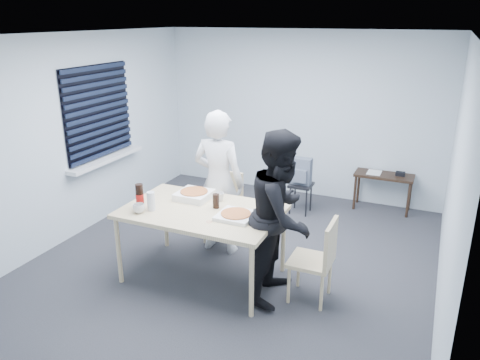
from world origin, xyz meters
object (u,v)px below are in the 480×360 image
at_px(person_black, 281,216).
at_px(mug_a, 139,208).
at_px(dining_table, 202,215).
at_px(chair_far, 225,201).
at_px(soda_bottle, 140,197).
at_px(backpack, 301,172).
at_px(mug_b, 220,197).
at_px(side_table, 384,179).
at_px(chair_right, 319,256).
at_px(person_white, 219,183).
at_px(stool, 301,191).

xyz_separation_m(person_black, mug_a, (-1.46, -0.37, -0.02)).
height_order(dining_table, mug_a, mug_a).
height_order(chair_far, soda_bottle, soda_bottle).
distance_m(mug_a, soda_bottle, 0.14).
bearing_deg(person_black, chair_far, 48.71).
distance_m(backpack, mug_b, 1.93).
distance_m(side_table, mug_b, 2.92).
distance_m(chair_right, mug_b, 1.30).
height_order(person_black, mug_b, person_black).
distance_m(chair_right, person_black, 0.55).
relative_size(dining_table, person_white, 0.95).
xyz_separation_m(side_table, backpack, (-1.09, -0.61, 0.16)).
distance_m(dining_table, stool, 2.28).
bearing_deg(mug_a, person_white, 66.40).
height_order(dining_table, backpack, backpack).
height_order(dining_table, person_white, person_white).
distance_m(person_white, mug_b, 0.41).
height_order(backpack, mug_a, mug_a).
distance_m(person_black, soda_bottle, 1.53).
distance_m(person_white, soda_bottle, 1.04).
distance_m(dining_table, side_table, 3.21).
bearing_deg(mug_a, dining_table, 30.93).
distance_m(dining_table, chair_right, 1.32).
bearing_deg(soda_bottle, stool, 65.92).
xyz_separation_m(side_table, soda_bottle, (-2.18, -3.03, 0.47)).
bearing_deg(mug_b, chair_right, -11.45).
relative_size(stool, mug_b, 4.53).
relative_size(chair_far, chair_right, 1.00).
bearing_deg(person_white, mug_b, 117.98).
bearing_deg(chair_right, stool, 111.18).
height_order(dining_table, soda_bottle, soda_bottle).
height_order(chair_far, person_white, person_white).
relative_size(side_table, mug_a, 6.87).
xyz_separation_m(chair_far, chair_right, (1.49, -0.93, 0.00)).
bearing_deg(chair_right, soda_bottle, -171.12).
bearing_deg(backpack, dining_table, -117.15).
distance_m(chair_far, mug_b, 0.81).
height_order(side_table, backpack, backpack).
bearing_deg(stool, mug_a, -112.20).
relative_size(dining_table, soda_bottle, 6.03).
relative_size(dining_table, chair_far, 1.88).
xyz_separation_m(person_black, mug_b, (-0.82, 0.28, -0.02)).
relative_size(person_black, soda_bottle, 6.38).
height_order(person_white, soda_bottle, person_white).
bearing_deg(person_black, chair_right, -85.83).
height_order(side_table, stool, side_table).
bearing_deg(dining_table, person_black, 2.02).
bearing_deg(person_white, side_table, -128.52).
bearing_deg(mug_b, mug_a, -134.34).
bearing_deg(mug_b, side_table, 58.94).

